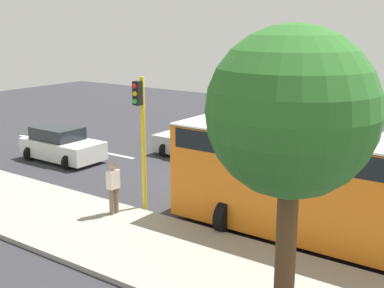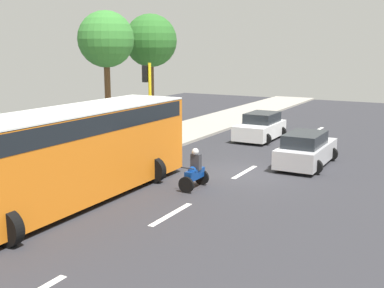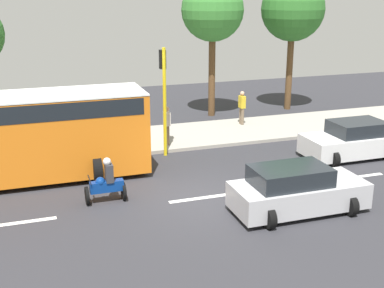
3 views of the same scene
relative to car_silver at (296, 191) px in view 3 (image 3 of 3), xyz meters
name	(u,v)px [view 3 (image 3 of 3)]	position (x,y,z in m)	size (l,w,h in m)	color
ground_plane	(203,199)	(1.92, 2.40, -0.76)	(40.00, 60.00, 0.10)	#2D2D33
sidewalk	(152,139)	(8.92, 2.40, -0.64)	(4.00, 60.00, 0.15)	#9E998E
lane_stripe_north	(355,177)	(1.92, -3.60, -0.70)	(0.20, 2.40, 0.01)	white
lane_stripe_mid	(203,198)	(1.92, 2.40, -0.70)	(0.20, 2.40, 0.01)	white
lane_stripe_south	(15,223)	(1.92, 8.40, -0.70)	(0.20, 2.40, 0.01)	white
car_silver	(296,191)	(0.00, 0.00, 0.00)	(2.17, 4.23, 1.52)	#B7B7BC
car_white	(352,141)	(4.01, -4.87, 0.00)	(2.26, 3.88, 1.52)	white
motorcycle	(106,184)	(2.65, 5.52, -0.07)	(0.60, 1.30, 1.53)	black
pedestrian_near_signal	(167,124)	(7.74, 2.00, 0.35)	(0.40, 0.24, 1.69)	#72604C
pedestrian_by_tree	(242,107)	(9.77, -2.48, 0.35)	(0.40, 0.24, 1.69)	#72604C
traffic_light_corner	(164,86)	(6.77, 2.38, 2.22)	(0.49, 0.24, 4.50)	yellow
street_tree_south	(293,10)	(12.56, -6.63, 4.86)	(3.49, 3.49, 7.36)	brown
street_tree_north	(213,11)	(12.53, -1.90, 4.88)	(3.28, 3.28, 7.28)	brown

